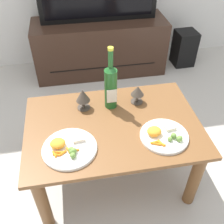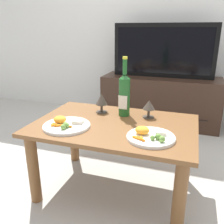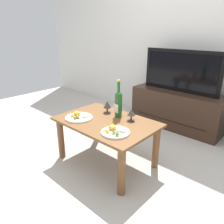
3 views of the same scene
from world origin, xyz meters
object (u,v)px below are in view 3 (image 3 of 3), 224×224
Objects in this scene: tv_stand at (177,109)px; wine_bottle at (118,103)px; dining_table at (106,129)px; dinner_plate_left at (79,117)px; goblet_left at (107,105)px; tv_screen at (181,71)px; dinner_plate_right at (115,131)px; goblet_right at (131,113)px.

wine_bottle is (-0.09, -1.20, 0.37)m from tv_stand.
wine_bottle is at bearing 84.77° from dining_table.
dinner_plate_left reaches higher than dining_table.
goblet_left is (-0.15, 0.17, 0.19)m from dining_table.
goblet_left is at bearing -102.46° from tv_screen.
dinner_plate_right is (0.51, -0.00, 0.00)m from dinner_plate_left.
wine_bottle reaches higher than tv_stand.
tv_screen is 9.10× the size of goblet_right.
tv_screen is at bearing -90.00° from tv_stand.
goblet_left is at bearing 131.16° from dining_table.
tv_stand is (0.11, 1.37, -0.12)m from dining_table.
goblet_left reaches higher than tv_stand.
goblet_left is (-0.26, -1.19, 0.31)m from tv_stand.
dinner_plate_left is at bearing 179.98° from dinner_plate_right.
goblet_right is at bearing 43.58° from dining_table.
wine_bottle is 0.44m from dinner_plate_left.
tv_screen reaches higher than dinner_plate_right.
dinner_plate_right is (0.07, -0.32, -0.07)m from goblet_right.
goblet_left is at bearing 141.60° from dinner_plate_right.
dinner_plate_left is (-0.45, -0.32, -0.07)m from goblet_right.
goblet_left is at bearing 177.84° from wine_bottle.
tv_screen is 1.59m from dinner_plate_left.
dinner_plate_left is (-0.37, -1.51, 0.23)m from tv_stand.
goblet_right is at bearing 102.14° from dinner_plate_right.
tv_stand is 4.53× the size of dinner_plate_left.
dining_table is 1.38m from tv_stand.
goblet_left is 0.35m from dinner_plate_left.
tv_stand is 1.23m from goblet_right.
tv_screen is 1.22m from goblet_right.
tv_stand is 1.19× the size of tv_screen.
tv_stand and dinner_plate_right have the same top height.
tv_stand is at bearing 85.39° from dining_table.
wine_bottle is (-0.09, -1.20, -0.19)m from tv_screen.
tv_screen reaches higher than dinner_plate_left.
goblet_right is at bearing -86.47° from tv_screen.
goblet_right is 0.45× the size of dinner_plate_right.
wine_bottle is at bearing -177.84° from goblet_right.
dining_table is 0.31m from dinner_plate_right.
tv_screen is at bearing 93.53° from goblet_right.
goblet_right is 0.34m from dinner_plate_right.
dining_table is 7.40× the size of goblet_left.
tv_screen reaches higher than dining_table.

